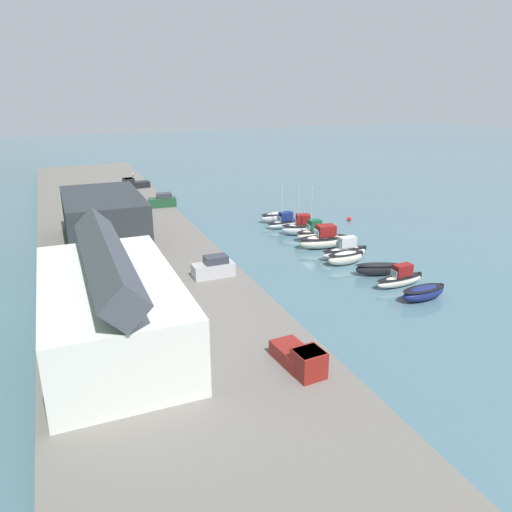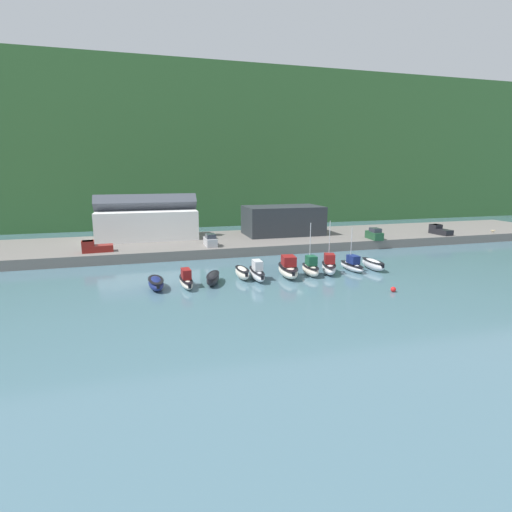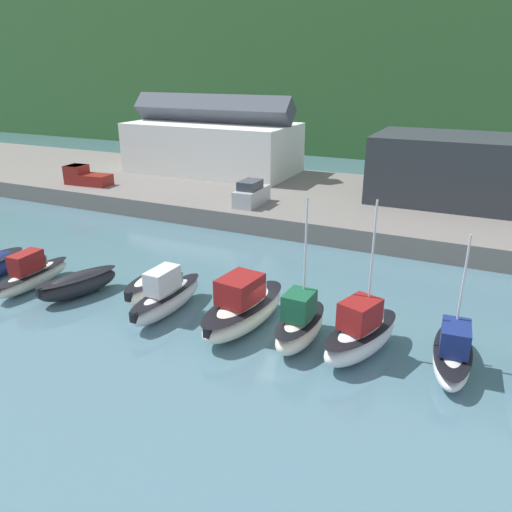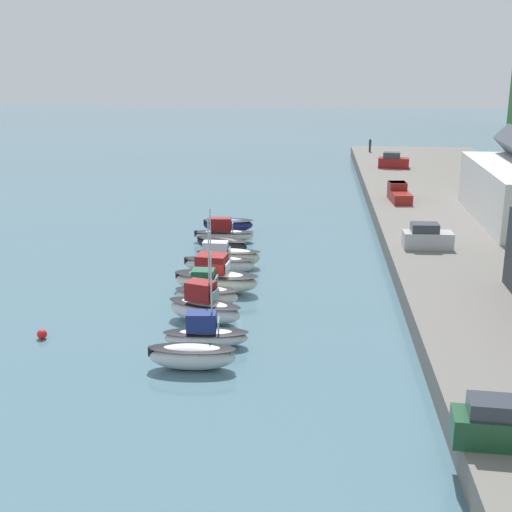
{
  "view_description": "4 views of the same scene",
  "coord_description": "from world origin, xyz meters",
  "px_view_note": "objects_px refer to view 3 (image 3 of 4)",
  "views": [
    {
      "loc": [
        -54.27,
        30.61,
        20.5
      ],
      "look_at": [
        -3.78,
        9.8,
        1.2
      ],
      "focal_mm": 35.0,
      "sensor_mm": 36.0,
      "label": 1
    },
    {
      "loc": [
        -20.01,
        -51.34,
        14.57
      ],
      "look_at": [
        -4.7,
        2.57,
        2.48
      ],
      "focal_mm": 28.0,
      "sensor_mm": 36.0,
      "label": 2
    },
    {
      "loc": [
        9.68,
        -21.56,
        13.01
      ],
      "look_at": [
        -3.07,
        5.14,
        1.7
      ],
      "focal_mm": 35.0,
      "sensor_mm": 36.0,
      "label": 3
    },
    {
      "loc": [
        51.0,
        6.29,
        18.92
      ],
      "look_at": [
        -3.6,
        2.21,
        2.19
      ],
      "focal_mm": 50.0,
      "sensor_mm": 36.0,
      "label": 4
    }
  ],
  "objects_px": {
    "moored_boat_2": "(78,284)",
    "pickup_truck_0": "(85,176)",
    "moored_boat_7": "(361,335)",
    "moored_boat_6": "(300,324)",
    "moored_boat_5": "(243,309)",
    "moored_boat_1": "(31,275)",
    "moored_boat_8": "(452,352)",
    "parked_car_1": "(251,194)",
    "moored_boat_4": "(166,297)",
    "moored_boat_3": "(152,286)"
  },
  "relations": [
    {
      "from": "moored_boat_2",
      "to": "pickup_truck_0",
      "type": "distance_m",
      "value": 24.1
    },
    {
      "from": "moored_boat_7",
      "to": "moored_boat_6",
      "type": "bearing_deg",
      "value": -156.66
    },
    {
      "from": "moored_boat_2",
      "to": "moored_boat_5",
      "type": "bearing_deg",
      "value": 22.6
    },
    {
      "from": "moored_boat_1",
      "to": "moored_boat_7",
      "type": "xyz_separation_m",
      "value": [
        20.45,
        1.1,
        0.24
      ]
    },
    {
      "from": "moored_boat_2",
      "to": "moored_boat_8",
      "type": "height_order",
      "value": "moored_boat_8"
    },
    {
      "from": "parked_car_1",
      "to": "moored_boat_2",
      "type": "bearing_deg",
      "value": -99.72
    },
    {
      "from": "moored_boat_5",
      "to": "moored_boat_8",
      "type": "xyz_separation_m",
      "value": [
        10.31,
        0.67,
        -0.27
      ]
    },
    {
      "from": "moored_boat_4",
      "to": "pickup_truck_0",
      "type": "distance_m",
      "value": 28.25
    },
    {
      "from": "moored_boat_2",
      "to": "moored_boat_5",
      "type": "xyz_separation_m",
      "value": [
        10.71,
        0.77,
        0.35
      ]
    },
    {
      "from": "moored_boat_8",
      "to": "pickup_truck_0",
      "type": "xyz_separation_m",
      "value": [
        -37.1,
        16.44,
        1.61
      ]
    },
    {
      "from": "moored_boat_4",
      "to": "moored_boat_8",
      "type": "relative_size",
      "value": 0.96
    },
    {
      "from": "moored_boat_3",
      "to": "moored_boat_7",
      "type": "distance_m",
      "value": 12.67
    },
    {
      "from": "moored_boat_7",
      "to": "moored_boat_5",
      "type": "bearing_deg",
      "value": -161.6
    },
    {
      "from": "moored_boat_2",
      "to": "parked_car_1",
      "type": "bearing_deg",
      "value": 99.91
    },
    {
      "from": "moored_boat_1",
      "to": "moored_boat_3",
      "type": "distance_m",
      "value": 8.01
    },
    {
      "from": "moored_boat_5",
      "to": "parked_car_1",
      "type": "height_order",
      "value": "parked_car_1"
    },
    {
      "from": "moored_boat_2",
      "to": "moored_boat_3",
      "type": "relative_size",
      "value": 1.12
    },
    {
      "from": "moored_boat_1",
      "to": "moored_boat_6",
      "type": "height_order",
      "value": "moored_boat_6"
    },
    {
      "from": "moored_boat_1",
      "to": "moored_boat_2",
      "type": "bearing_deg",
      "value": 2.06
    },
    {
      "from": "moored_boat_2",
      "to": "moored_boat_8",
      "type": "xyz_separation_m",
      "value": [
        21.02,
        1.44,
        0.08
      ]
    },
    {
      "from": "moored_boat_1",
      "to": "moored_boat_8",
      "type": "xyz_separation_m",
      "value": [
        24.53,
        1.76,
        -0.01
      ]
    },
    {
      "from": "pickup_truck_0",
      "to": "moored_boat_4",
      "type": "bearing_deg",
      "value": -133.09
    },
    {
      "from": "moored_boat_4",
      "to": "pickup_truck_0",
      "type": "xyz_separation_m",
      "value": [
        -22.17,
        17.45,
        1.45
      ]
    },
    {
      "from": "moored_boat_1",
      "to": "moored_boat_4",
      "type": "bearing_deg",
      "value": 1.24
    },
    {
      "from": "moored_boat_7",
      "to": "parked_car_1",
      "type": "distance_m",
      "value": 22.46
    },
    {
      "from": "moored_boat_4",
      "to": "moored_boat_3",
      "type": "bearing_deg",
      "value": 150.66
    },
    {
      "from": "moored_boat_3",
      "to": "moored_boat_4",
      "type": "xyz_separation_m",
      "value": [
        1.79,
        -1.06,
        0.15
      ]
    },
    {
      "from": "moored_boat_4",
      "to": "moored_boat_2",
      "type": "bearing_deg",
      "value": -174.61
    },
    {
      "from": "moored_boat_4",
      "to": "moored_boat_5",
      "type": "relative_size",
      "value": 0.88
    },
    {
      "from": "moored_boat_4",
      "to": "moored_boat_6",
      "type": "relative_size",
      "value": 0.82
    },
    {
      "from": "moored_boat_8",
      "to": "moored_boat_3",
      "type": "bearing_deg",
      "value": 175.39
    },
    {
      "from": "moored_boat_4",
      "to": "parked_car_1",
      "type": "height_order",
      "value": "parked_car_1"
    },
    {
      "from": "moored_boat_1",
      "to": "moored_boat_4",
      "type": "xyz_separation_m",
      "value": [
        9.6,
        0.75,
        0.15
      ]
    },
    {
      "from": "moored_boat_7",
      "to": "moored_boat_1",
      "type": "bearing_deg",
      "value": -158.57
    },
    {
      "from": "moored_boat_2",
      "to": "moored_boat_5",
      "type": "relative_size",
      "value": 0.76
    },
    {
      "from": "moored_boat_5",
      "to": "moored_boat_8",
      "type": "height_order",
      "value": "moored_boat_8"
    },
    {
      "from": "moored_boat_2",
      "to": "moored_boat_3",
      "type": "distance_m",
      "value": 4.56
    },
    {
      "from": "moored_boat_5",
      "to": "moored_boat_7",
      "type": "height_order",
      "value": "moored_boat_7"
    },
    {
      "from": "moored_boat_7",
      "to": "pickup_truck_0",
      "type": "xyz_separation_m",
      "value": [
        -33.02,
        17.1,
        1.35
      ]
    },
    {
      "from": "moored_boat_1",
      "to": "moored_boat_7",
      "type": "distance_m",
      "value": 20.48
    },
    {
      "from": "moored_boat_5",
      "to": "moored_boat_4",
      "type": "bearing_deg",
      "value": -168.66
    },
    {
      "from": "moored_boat_1",
      "to": "moored_boat_4",
      "type": "relative_size",
      "value": 0.97
    },
    {
      "from": "moored_boat_7",
      "to": "pickup_truck_0",
      "type": "bearing_deg",
      "value": 170.96
    },
    {
      "from": "moored_boat_5",
      "to": "moored_boat_6",
      "type": "bearing_deg",
      "value": 2.63
    },
    {
      "from": "moored_boat_7",
      "to": "parked_car_1",
      "type": "bearing_deg",
      "value": 147.71
    },
    {
      "from": "moored_boat_5",
      "to": "moored_boat_6",
      "type": "height_order",
      "value": "moored_boat_6"
    },
    {
      "from": "moored_boat_2",
      "to": "moored_boat_4",
      "type": "distance_m",
      "value": 6.11
    },
    {
      "from": "moored_boat_3",
      "to": "moored_boat_2",
      "type": "bearing_deg",
      "value": -162.2
    },
    {
      "from": "moored_boat_8",
      "to": "parked_car_1",
      "type": "distance_m",
      "value": 24.81
    },
    {
      "from": "moored_boat_1",
      "to": "moored_boat_8",
      "type": "bearing_deg",
      "value": 0.88
    }
  ]
}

